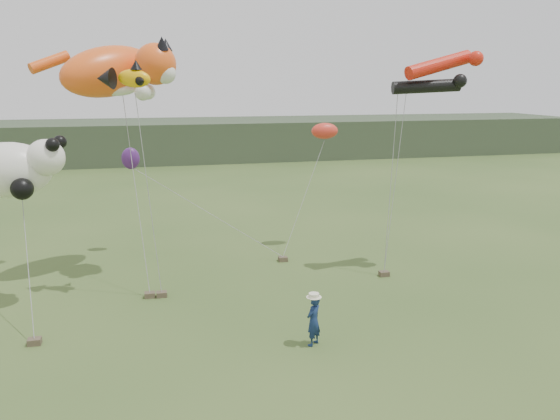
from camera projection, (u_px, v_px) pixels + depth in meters
The scene contains 9 objects.
ground at pixel (269, 350), 16.57m from camera, with size 120.00×120.00×0.00m, color #385123.
headland at pixel (151, 141), 57.76m from camera, with size 90.00×13.00×4.00m.
festival_attendant at pixel (314, 321), 16.75m from camera, with size 0.59×0.38×1.61m, color #15274F.
sandbag_anchors at pixel (216, 289), 21.22m from camera, with size 13.51×6.44×0.20m.
cat_kite at pixel (120, 71), 21.68m from camera, with size 5.77×4.36×2.64m.
fish_kite at pixel (124, 78), 19.36m from camera, with size 2.11×1.38×1.02m.
tube_kites at pixel (440, 73), 22.16m from camera, with size 3.59×1.34×1.80m.
panda_kite at pixel (15, 169), 18.79m from camera, with size 3.37×2.18×2.10m.
misc_kites at pixel (252, 141), 25.85m from camera, with size 10.18×1.77×2.08m.
Camera 1 is at (-3.20, -14.83, 7.92)m, focal length 35.00 mm.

